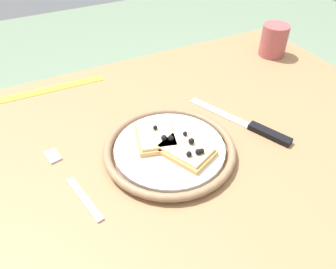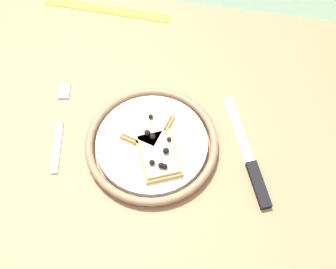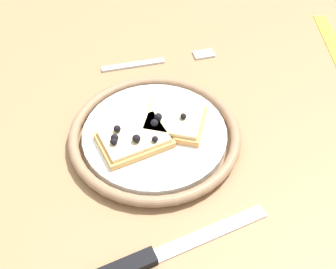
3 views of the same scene
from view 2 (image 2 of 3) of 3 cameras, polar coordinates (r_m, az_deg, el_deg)
ground_plane at (r=1.53m, az=-2.16°, el=-14.83°), size 6.00×6.00×0.00m
dining_table at (r=0.91m, az=-3.53°, el=-3.87°), size 1.15×0.78×0.75m
plate at (r=0.82m, az=-2.10°, el=-1.07°), size 0.25×0.25×0.02m
pizza_slice_near at (r=0.79m, az=-1.18°, el=-2.73°), size 0.10×0.12×0.03m
pizza_slice_far at (r=0.82m, az=-2.67°, el=1.16°), size 0.09×0.10×0.03m
knife at (r=0.81m, az=10.97°, el=-4.39°), size 0.11×0.23×0.01m
fork at (r=0.87m, az=-13.88°, el=1.21°), size 0.06×0.20×0.00m
measuring_tape at (r=1.05m, az=-7.91°, el=15.81°), size 0.29×0.03×0.00m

